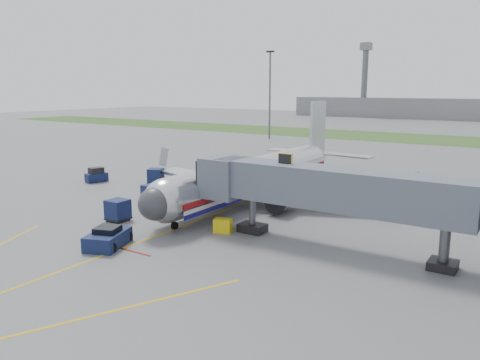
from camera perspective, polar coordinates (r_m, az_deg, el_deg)
The scene contains 16 objects.
ground at distance 39.38m, azimuth -9.90°, elevation -6.61°, with size 400.00×400.00×0.00m, color #565659.
grass_strip at distance 120.49m, azimuth 21.02°, elevation 4.74°, with size 300.00×25.00×0.01m, color #2D4C1E.
apron_markings at distance 34.71m, azimuth -18.42°, elevation -9.49°, with size 21.52×50.00×0.01m.
airliner at distance 50.51m, azimuth 1.95°, elevation 0.59°, with size 32.10×35.67×10.25m.
jet_bridge at distance 35.43m, azimuth 10.99°, elevation -1.16°, with size 25.30×4.00×6.90m.
light_mast_left at distance 112.06m, azimuth 3.65°, elevation 10.55°, with size 2.00×0.44×20.40m.
distant_terminal at distance 200.46m, azimuth 23.45°, elevation 7.98°, with size 120.00×14.00×8.00m, color slate.
control_tower at distance 203.15m, azimuth 14.97°, elevation 12.31°, with size 4.00×4.00×30.00m.
pushback_tug at distance 37.27m, azimuth -15.81°, elevation -6.85°, with size 3.50×4.34×1.57m.
baggage_tug at distance 63.05m, azimuth -17.10°, elevation 0.53°, with size 2.07×2.95×1.87m.
baggage_cart_a at distance 59.91m, azimuth -10.23°, elevation 0.47°, with size 2.38×2.38×1.94m.
baggage_cart_b at distance 44.00m, azimuth -14.67°, elevation -3.57°, with size 1.84×1.84×1.96m.
baggage_cart_c at distance 51.55m, azimuth -10.93°, elevation -1.46°, with size 1.65×1.65×1.62m.
belt_loader at distance 49.58m, azimuth -2.60°, elevation -2.15°, with size 2.38×4.31×2.04m.
ground_power_cart at distance 39.35m, azimuth -2.10°, elevation -5.59°, with size 1.68×1.37×1.16m.
ramp_worker at distance 50.34m, azimuth -4.59°, elevation -1.66°, with size 0.57×0.37×1.55m, color #9FCA17.
Camera 1 is at (26.03, -27.04, 11.90)m, focal length 35.00 mm.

